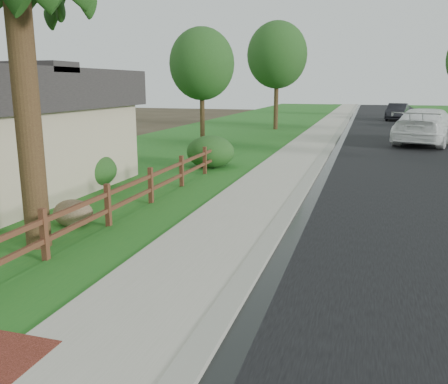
% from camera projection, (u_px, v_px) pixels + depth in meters
% --- Properties ---
extents(ground, '(120.00, 120.00, 0.00)m').
position_uv_depth(ground, '(152.00, 375.00, 5.73)').
color(ground, '#342C1C').
extents(road, '(8.00, 90.00, 0.02)m').
position_uv_depth(road, '(398.00, 129.00, 37.11)').
color(road, black).
rests_on(road, ground).
extents(curb, '(0.40, 90.00, 0.12)m').
position_uv_depth(curb, '(343.00, 127.00, 38.28)').
color(curb, gray).
rests_on(curb, ground).
extents(wet_gutter, '(0.50, 90.00, 0.00)m').
position_uv_depth(wet_gutter, '(347.00, 127.00, 38.19)').
color(wet_gutter, black).
rests_on(wet_gutter, road).
extents(sidewalk, '(2.20, 90.00, 0.10)m').
position_uv_depth(sidewalk, '(326.00, 127.00, 38.64)').
color(sidewalk, '#A8A592').
rests_on(sidewalk, ground).
extents(grass_strip, '(1.60, 90.00, 0.06)m').
position_uv_depth(grass_strip, '(303.00, 126.00, 39.18)').
color(grass_strip, '#1A5D1E').
rests_on(grass_strip, ground).
extents(lawn_near, '(9.00, 90.00, 0.04)m').
position_uv_depth(lawn_near, '(242.00, 125.00, 40.65)').
color(lawn_near, '#1A5D1E').
rests_on(lawn_near, ground).
extents(ranch_fence, '(0.12, 16.92, 1.10)m').
position_uv_depth(ranch_fence, '(131.00, 193.00, 12.58)').
color(ranch_fence, '#442316').
rests_on(ranch_fence, ground).
extents(white_suv, '(4.74, 7.62, 2.06)m').
position_uv_depth(white_suv, '(427.00, 126.00, 27.56)').
color(white_suv, white).
rests_on(white_suv, road).
extents(dark_car_mid, '(3.08, 4.77, 1.51)m').
position_uv_depth(dark_car_mid, '(430.00, 117.00, 38.69)').
color(dark_car_mid, black).
rests_on(dark_car_mid, road).
extents(dark_car_far, '(2.44, 5.07, 1.60)m').
position_uv_depth(dark_car_far, '(397.00, 112.00, 45.70)').
color(dark_car_far, black).
rests_on(dark_car_far, road).
extents(boulder, '(1.10, 0.88, 0.68)m').
position_uv_depth(boulder, '(73.00, 213.00, 11.62)').
color(boulder, brown).
rests_on(boulder, ground).
extents(shrub_c, '(2.04, 2.04, 1.20)m').
position_uv_depth(shrub_c, '(92.00, 170.00, 15.96)').
color(shrub_c, '#1D3F16').
rests_on(shrub_c, ground).
extents(shrub_d, '(2.12, 2.12, 1.35)m').
position_uv_depth(shrub_d, '(210.00, 152.00, 19.75)').
color(shrub_d, '#1D3F16').
rests_on(shrub_d, ground).
extents(tree_near_left, '(3.73, 3.73, 6.62)m').
position_uv_depth(tree_near_left, '(202.00, 64.00, 27.08)').
color(tree_near_left, '#341F15').
rests_on(tree_near_left, ground).
extents(tree_mid_left, '(4.48, 4.48, 8.02)m').
position_uv_depth(tree_mid_left, '(277.00, 55.00, 35.27)').
color(tree_mid_left, '#341F15').
rests_on(tree_mid_left, ground).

